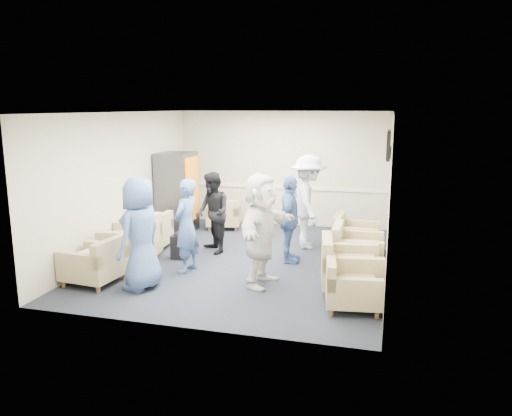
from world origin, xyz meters
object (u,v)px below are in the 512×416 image
(armchair_left_near, at_px, (96,264))
(armchair_right_midfar, at_px, (354,251))
(armchair_right_midnear, at_px, (347,269))
(armchair_right_near, at_px, (349,288))
(person_front_left, at_px, (140,234))
(person_back_left, at_px, (213,213))
(person_back_right, at_px, (308,202))
(armchair_left_far, at_px, (151,234))
(person_front_right, at_px, (261,230))
(armchair_corner, at_px, (224,216))
(person_mid_left, at_px, (186,226))
(person_mid_right, at_px, (289,220))
(armchair_left_mid, at_px, (134,244))
(vending_machine, at_px, (177,193))
(armchair_right_far, at_px, (354,238))

(armchair_left_near, height_order, armchair_right_midfar, armchair_right_midfar)
(armchair_right_midnear, bearing_deg, armchair_right_near, 179.38)
(armchair_left_near, distance_m, person_front_left, 0.97)
(person_back_left, xyz_separation_m, person_back_right, (1.72, 0.82, 0.15))
(armchair_left_far, height_order, person_front_right, person_front_right)
(armchair_left_far, bearing_deg, armchair_corner, 154.65)
(armchair_left_near, height_order, armchair_left_far, armchair_left_near)
(person_mid_left, xyz_separation_m, person_back_left, (0.05, 1.19, -0.02))
(person_mid_right, relative_size, person_front_right, 0.88)
(armchair_left_mid, xyz_separation_m, armchair_left_far, (-0.12, 0.88, -0.05))
(armchair_right_midfar, height_order, person_back_right, person_back_right)
(armchair_left_near, bearing_deg, armchair_right_near, 96.29)
(armchair_right_near, xyz_separation_m, person_front_right, (-1.43, 0.60, 0.60))
(armchair_right_midnear, relative_size, person_back_right, 0.54)
(armchair_left_mid, relative_size, person_front_left, 0.59)
(person_front_right, bearing_deg, armchair_left_mid, 88.92)
(armchair_left_near, relative_size, person_back_left, 0.56)
(armchair_left_mid, xyz_separation_m, armchair_corner, (0.73, 2.91, -0.07))
(vending_machine, height_order, person_back_left, vending_machine)
(armchair_left_mid, xyz_separation_m, armchair_right_midnear, (3.85, -0.41, -0.01))
(armchair_left_far, relative_size, person_mid_left, 0.51)
(armchair_left_far, height_order, person_front_left, person_front_left)
(armchair_left_near, relative_size, armchair_right_midnear, 0.87)
(armchair_right_midnear, distance_m, person_back_left, 3.08)
(vending_machine, bearing_deg, person_front_right, -46.56)
(armchair_right_midnear, distance_m, person_mid_left, 2.79)
(armchair_left_near, height_order, armchair_right_far, armchair_right_far)
(vending_machine, distance_m, person_front_left, 3.58)
(armchair_right_near, bearing_deg, person_back_left, 44.89)
(armchair_right_midnear, relative_size, armchair_right_far, 1.20)
(armchair_right_near, bearing_deg, armchair_right_midnear, -0.40)
(vending_machine, relative_size, person_back_right, 0.96)
(person_mid_right, bearing_deg, vending_machine, 56.12)
(armchair_left_far, xyz_separation_m, armchair_right_midnear, (3.96, -1.29, 0.05))
(armchair_left_mid, distance_m, person_back_right, 3.45)
(person_back_right, bearing_deg, armchair_left_near, 118.10)
(person_mid_left, relative_size, person_back_left, 1.02)
(armchair_right_far, height_order, armchair_corner, armchair_right_far)
(armchair_corner, height_order, person_mid_left, person_mid_left)
(person_back_right, relative_size, person_mid_right, 1.18)
(armchair_left_near, height_order, armchair_corner, armchair_left_near)
(armchair_left_near, relative_size, armchair_right_midfar, 1.01)
(armchair_right_near, bearing_deg, person_front_right, 59.04)
(armchair_left_near, distance_m, armchair_corner, 4.11)
(armchair_right_near, xyz_separation_m, vending_machine, (-4.11, 3.43, 0.60))
(armchair_corner, relative_size, person_mid_left, 0.56)
(armchair_corner, bearing_deg, vending_machine, 19.29)
(person_front_left, bearing_deg, armchair_right_midnear, 113.54)
(armchair_left_mid, xyz_separation_m, person_back_left, (1.15, 1.01, 0.42))
(person_front_left, bearing_deg, person_mid_left, 169.53)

